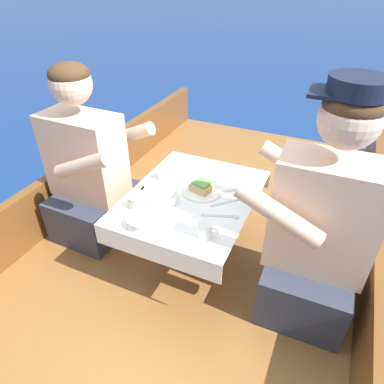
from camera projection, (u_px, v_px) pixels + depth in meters
ground_plane at (195, 289)px, 2.12m from camera, size 60.00×60.00×0.00m
boat_deck at (196, 269)px, 2.02m from camera, size 1.79×3.41×0.35m
gunwale_port at (69, 189)px, 2.13m from camera, size 0.06×3.41×0.32m
gunwale_starboard at (372, 276)px, 1.54m from camera, size 0.06×3.41×0.32m
cockpit_table at (192, 202)px, 1.70m from camera, size 0.59×0.76×0.39m
person_port at (89, 173)px, 1.85m from camera, size 0.53×0.45×0.97m
person_starboard at (318, 231)px, 1.39m from camera, size 0.53×0.45×1.05m
plate_sandwich at (201, 191)px, 1.69m from camera, size 0.20×0.20×0.01m
plate_bread at (223, 174)px, 1.83m from camera, size 0.18×0.18×0.01m
sandwich at (202, 186)px, 1.68m from camera, size 0.11×0.11×0.05m
bowl_port_near at (143, 220)px, 1.48m from camera, size 0.14×0.14×0.04m
bowl_starboard_near at (163, 197)px, 1.62m from camera, size 0.15×0.15×0.04m
coffee_cup_port at (164, 173)px, 1.78m from camera, size 0.10×0.07×0.06m
coffee_cup_starboard at (205, 229)px, 1.41m from camera, size 0.09×0.06×0.07m
tin_can at (136, 202)px, 1.58m from camera, size 0.07×0.07×0.05m
utensil_spoon_starboard at (233, 190)px, 1.70m from camera, size 0.15×0.11×0.01m
utensil_fork_starboard at (139, 194)px, 1.68m from camera, size 0.04×0.17×0.00m
utensil_knife_port at (227, 202)px, 1.62m from camera, size 0.13×0.13×0.00m
utensil_spoon_center at (226, 216)px, 1.53m from camera, size 0.17×0.07×0.01m
utensil_knife_starboard at (254, 182)px, 1.77m from camera, size 0.10×0.15×0.00m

